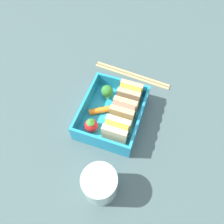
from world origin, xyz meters
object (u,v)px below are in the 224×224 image
Objects in this scene: sandwich_center_left at (123,112)px; strawberry_far_left at (91,125)px; broccoli_floret at (107,91)px; sandwich_left at (130,95)px; sandwich_center at (116,131)px; drinking_glass at (100,184)px; chopstick_pair at (132,74)px; carrot_stick_far_left at (101,110)px.

strawberry_far_left is (4.94, -5.93, -1.24)cm from sandwich_center_left.
sandwich_left is at bearing 91.62° from broccoli_floret.
broccoli_floret and strawberry_far_left have the same top height.
broccoli_floret is at bearing -130.76° from sandwich_center_left.
strawberry_far_left is at bearing -1.88° from broccoli_floret.
sandwich_center reaches higher than broccoli_floret.
drinking_glass is at bearing 16.28° from broccoli_floret.
broccoli_floret is at bearing 178.12° from strawberry_far_left.
sandwich_center_left is 1.57× the size of strawberry_far_left.
sandwich_left and sandwich_center have the same top height.
sandwich_center_left is at bearing 7.45° from chopstick_pair.
sandwich_left is at bearing 180.00° from sandwich_center.
drinking_glass reaches higher than strawberry_far_left.
sandwich_center is at bearing 5.56° from chopstick_pair.
sandwich_center is 11.36cm from broccoli_floret.
broccoli_floret reaches higher than chopstick_pair.
sandwich_left is 0.27× the size of chopstick_pair.
chopstick_pair is at bearing -175.34° from drinking_glass.
sandwich_left reaches higher than chopstick_pair.
carrot_stick_far_left is at bearing -49.11° from sandwich_left.
sandwich_center is 1.57× the size of broccoli_floret.
carrot_stick_far_left is 5.19cm from strawberry_far_left.
drinking_glass reaches higher than chopstick_pair.
broccoli_floret is at bearing -20.89° from chopstick_pair.
sandwich_center is 0.77× the size of drinking_glass.
sandwich_center is at bearing 47.38° from carrot_stick_far_left.
drinking_glass is at bearing 20.46° from carrot_stick_far_left.
chopstick_pair is (-9.56, -1.90, -3.77)cm from sandwich_left.
strawberry_far_left is at bearing -150.48° from drinking_glass.
broccoli_floret is 0.17× the size of chopstick_pair.
carrot_stick_far_left is at bearing -159.54° from drinking_glass.
broccoli_floret is 9.80cm from strawberry_far_left.
sandwich_center is at bearing 0.00° from sandwich_center_left.
broccoli_floret is at bearing -150.29° from sandwich_center.
carrot_stick_far_left is 0.71× the size of drinking_glass.
sandwich_center is 1.57× the size of strawberry_far_left.
sandwich_center_left reaches higher than chopstick_pair.
drinking_glass is at bearing 1.68° from sandwich_left.
sandwich_center is 1.08× the size of carrot_stick_far_left.
strawberry_far_left is (9.94, -5.93, -1.24)cm from sandwich_left.
sandwich_center reaches higher than strawberry_far_left.
sandwich_center_left reaches higher than carrot_stick_far_left.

